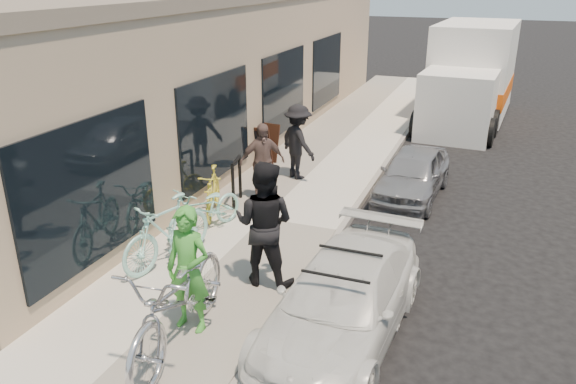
% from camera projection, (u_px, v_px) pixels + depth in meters
% --- Properties ---
extents(ground, '(120.00, 120.00, 0.00)m').
position_uv_depth(ground, '(310.00, 331.00, 7.82)').
color(ground, black).
rests_on(ground, ground).
extents(sidewalk, '(3.00, 34.00, 0.15)m').
position_uv_depth(sidewalk, '(263.00, 222.00, 11.07)').
color(sidewalk, beige).
rests_on(sidewalk, ground).
extents(curb, '(0.12, 34.00, 0.13)m').
position_uv_depth(curb, '(339.00, 234.00, 10.56)').
color(curb, gray).
rests_on(curb, ground).
extents(storefront, '(3.60, 20.00, 4.22)m').
position_uv_depth(storefront, '(225.00, 69.00, 15.73)').
color(storefront, tan).
rests_on(storefront, ground).
extents(bike_rack, '(0.20, 0.67, 0.96)m').
position_uv_depth(bike_rack, '(236.00, 177.00, 11.56)').
color(bike_rack, black).
rests_on(bike_rack, sidewalk).
extents(sandwich_board, '(0.66, 0.67, 0.95)m').
position_uv_depth(sandwich_board, '(264.00, 144.00, 14.10)').
color(sandwich_board, black).
rests_on(sandwich_board, sidewalk).
extents(sedan_white, '(1.79, 3.94, 1.16)m').
position_uv_depth(sedan_white, '(343.00, 300.00, 7.52)').
color(sedan_white, silver).
rests_on(sedan_white, ground).
extents(sedan_silver, '(1.46, 3.21, 1.07)m').
position_uv_depth(sedan_silver, '(413.00, 174.00, 12.32)').
color(sedan_silver, gray).
rests_on(sedan_silver, ground).
extents(moving_truck, '(2.77, 6.48, 3.12)m').
position_uv_depth(moving_truck, '(470.00, 78.00, 18.59)').
color(moving_truck, white).
rests_on(moving_truck, ground).
extents(tandem_bike, '(1.17, 2.68, 1.37)m').
position_uv_depth(tandem_bike, '(180.00, 300.00, 7.01)').
color(tandem_bike, silver).
rests_on(tandem_bike, sidewalk).
extents(woman_rider, '(0.67, 0.47, 1.76)m').
position_uv_depth(woman_rider, '(189.00, 270.00, 7.35)').
color(woman_rider, green).
rests_on(woman_rider, sidewalk).
extents(man_standing, '(0.97, 0.76, 1.97)m').
position_uv_depth(man_standing, '(264.00, 224.00, 8.44)').
color(man_standing, black).
rests_on(man_standing, sidewalk).
extents(cruiser_bike_a, '(1.00, 1.96, 1.13)m').
position_uv_depth(cruiser_bike_a, '(167.00, 231.00, 9.16)').
color(cruiser_bike_a, '#93DBCC').
rests_on(cruiser_bike_a, sidewalk).
extents(cruiser_bike_b, '(1.12, 1.84, 0.91)m').
position_uv_depth(cruiser_bike_b, '(205.00, 209.00, 10.30)').
color(cruiser_bike_b, '#93DBCC').
rests_on(cruiser_bike_b, sidewalk).
extents(cruiser_bike_c, '(0.93, 1.61, 0.93)m').
position_uv_depth(cruiser_bike_c, '(213.00, 192.00, 11.08)').
color(cruiser_bike_c, gold).
rests_on(cruiser_bike_c, sidewalk).
extents(bystander_a, '(1.29, 1.17, 1.74)m').
position_uv_depth(bystander_a, '(298.00, 142.00, 12.93)').
color(bystander_a, black).
rests_on(bystander_a, sidewalk).
extents(bystander_b, '(1.01, 0.94, 1.66)m').
position_uv_depth(bystander_b, '(262.00, 162.00, 11.66)').
color(bystander_b, brown).
rests_on(bystander_b, sidewalk).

